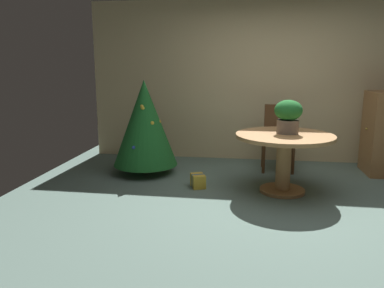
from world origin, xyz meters
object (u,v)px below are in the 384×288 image
Objects in this scene: holiday_tree at (145,123)px; gift_box_gold at (198,181)px; wooden_chair_far at (278,134)px; flower_vase at (288,115)px; round_dining_table at (284,149)px.

holiday_tree is 1.21m from gift_box_gold.
wooden_chair_far reaches higher than gift_box_gold.
flower_vase is 1.58× the size of gift_box_gold.
gift_box_gold is at bearing -135.63° from wooden_chair_far.
flower_vase is (0.03, 0.07, 0.42)m from round_dining_table.
flower_vase reaches higher than gift_box_gold.
holiday_tree reaches higher than wooden_chair_far.
wooden_chair_far is (-0.03, 1.00, -0.42)m from flower_vase.
flower_vase is 0.30× the size of holiday_tree.
flower_vase is 1.09m from wooden_chair_far.
gift_box_gold is (-1.07, 0.02, -0.46)m from round_dining_table.
wooden_chair_far is at bearing 44.37° from gift_box_gold.
gift_box_gold is (-1.11, -0.05, -0.88)m from flower_vase.
wooden_chair_far is at bearing 91.96° from flower_vase.
flower_vase is at bearing 2.58° from gift_box_gold.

